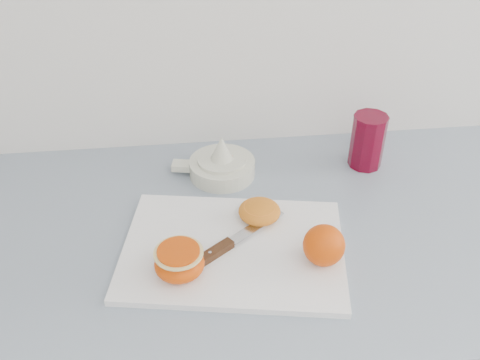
{
  "coord_description": "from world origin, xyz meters",
  "views": [
    {
      "loc": [
        -0.44,
        0.96,
        1.54
      ],
      "look_at": [
        -0.35,
        1.75,
        0.96
      ],
      "focal_mm": 40.0,
      "sensor_mm": 36.0,
      "label": 1
    }
  ],
  "objects_px": {
    "citrus_juicer": "(221,165)",
    "cutting_board": "(233,249)",
    "red_tumbler": "(367,143)",
    "half_orange": "(179,262)"
  },
  "relations": [
    {
      "from": "cutting_board",
      "to": "red_tumbler",
      "type": "height_order",
      "value": "red_tumbler"
    },
    {
      "from": "cutting_board",
      "to": "red_tumbler",
      "type": "xyz_separation_m",
      "value": [
        0.31,
        0.24,
        0.05
      ]
    },
    {
      "from": "citrus_juicer",
      "to": "red_tumbler",
      "type": "bearing_deg",
      "value": 0.68
    },
    {
      "from": "cutting_board",
      "to": "citrus_juicer",
      "type": "bearing_deg",
      "value": 90.16
    },
    {
      "from": "citrus_juicer",
      "to": "red_tumbler",
      "type": "height_order",
      "value": "red_tumbler"
    },
    {
      "from": "cutting_board",
      "to": "red_tumbler",
      "type": "bearing_deg",
      "value": 37.69
    },
    {
      "from": "half_orange",
      "to": "red_tumbler",
      "type": "bearing_deg",
      "value": 36.01
    },
    {
      "from": "cutting_board",
      "to": "red_tumbler",
      "type": "distance_m",
      "value": 0.39
    },
    {
      "from": "half_orange",
      "to": "cutting_board",
      "type": "bearing_deg",
      "value": 29.87
    },
    {
      "from": "citrus_juicer",
      "to": "cutting_board",
      "type": "bearing_deg",
      "value": -89.84
    }
  ]
}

